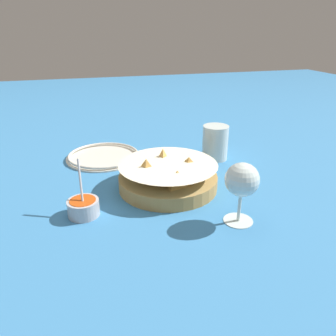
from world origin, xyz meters
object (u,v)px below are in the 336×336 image
object	(u,v)px
food_basket	(168,177)
wine_glass	(242,182)
sauce_cup	(83,207)
side_plate	(104,156)
beer_mug	(215,144)

from	to	relation	value
food_basket	wine_glass	world-z (taller)	wine_glass
sauce_cup	wine_glass	world-z (taller)	wine_glass
food_basket	wine_glass	bearing A→B (deg)	-152.33
food_basket	side_plate	xyz separation A→B (m)	(0.26, 0.14, -0.02)
sauce_cup	side_plate	size ratio (longest dim) A/B	0.52
wine_glass	sauce_cup	bearing A→B (deg)	70.04
food_basket	wine_glass	size ratio (longest dim) A/B	1.89
food_basket	beer_mug	bearing A→B (deg)	-51.33
food_basket	side_plate	distance (m)	0.29
wine_glass	beer_mug	size ratio (longest dim) A/B	1.12
sauce_cup	side_plate	distance (m)	0.34
food_basket	beer_mug	world-z (taller)	beer_mug
wine_glass	side_plate	world-z (taller)	wine_glass
wine_glass	beer_mug	world-z (taller)	wine_glass
sauce_cup	wine_glass	distance (m)	0.35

